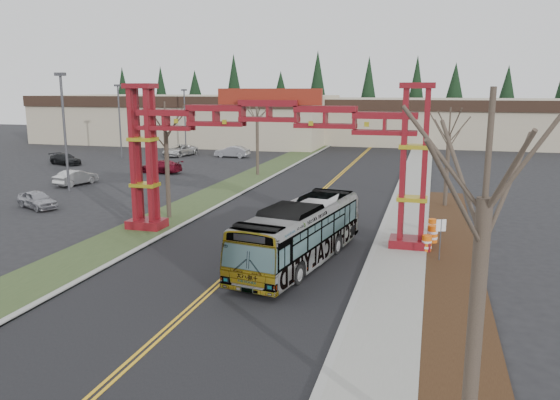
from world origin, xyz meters
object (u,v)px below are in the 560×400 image
(light_pole_far, at_px, (185,115))
(barrel_mid, at_px, (432,235))
(gateway_arch, at_px, (269,136))
(transit_bus, at_px, (300,233))
(bare_tree_right_near, at_px, (485,200))
(light_pole_mid, at_px, (119,116))
(retail_building_east, at_px, (441,121))
(parked_car_near_a, at_px, (37,200))
(parked_car_near_b, at_px, (76,177))
(bare_tree_right_far, at_px, (449,136))
(parked_car_far_a, at_px, (232,152))
(barrel_south, at_px, (427,244))
(silver_sedan, at_px, (319,208))
(retail_building_west, at_px, (190,118))
(barrel_north, at_px, (432,226))
(parked_car_mid_a, at_px, (161,167))
(bare_tree_median_far, at_px, (257,116))
(light_pole_near, at_px, (64,124))
(parked_car_far_b, at_px, (180,150))
(street_sign, at_px, (441,232))
(parked_car_far_c, at_px, (65,159))
(bare_tree_median_mid, at_px, (166,133))

(light_pole_far, xyz_separation_m, barrel_mid, (33.88, -39.71, -4.39))
(gateway_arch, height_order, barrel_mid, gateway_arch)
(transit_bus, bearing_deg, bare_tree_right_near, -52.87)
(light_pole_mid, xyz_separation_m, light_pole_far, (3.90, 10.34, -0.33))
(retail_building_east, height_order, parked_car_near_a, retail_building_east)
(parked_car_near_b, height_order, bare_tree_right_far, bare_tree_right_far)
(retail_building_east, relative_size, parked_car_far_a, 8.63)
(barrel_south, bearing_deg, parked_car_near_a, 172.28)
(silver_sedan, bearing_deg, retail_building_west, 117.11)
(transit_bus, distance_m, barrel_north, 9.96)
(parked_car_mid_a, bearing_deg, bare_tree_median_far, 105.35)
(retail_building_west, height_order, parked_car_mid_a, retail_building_west)
(retail_building_west, distance_m, bare_tree_median_far, 38.60)
(bare_tree_right_far, xyz_separation_m, light_pole_near, (-30.72, -2.25, 0.45))
(light_pole_near, bearing_deg, bare_tree_median_far, 45.08)
(light_pole_far, bearing_deg, bare_tree_right_near, -59.51)
(bare_tree_median_far, bearing_deg, barrel_south, -53.57)
(parked_car_far_b, distance_m, light_pole_mid, 8.61)
(barrel_south, bearing_deg, gateway_arch, 176.38)
(retail_building_west, height_order, barrel_north, retail_building_west)
(gateway_arch, distance_m, light_pole_far, 47.86)
(retail_building_west, xyz_separation_m, parked_car_near_a, (11.32, -50.78, -3.11))
(parked_car_far_a, bearing_deg, parked_car_near_b, -14.23)
(street_sign, bearing_deg, gateway_arch, 168.08)
(parked_car_mid_a, relative_size, street_sign, 2.07)
(retail_building_west, height_order, parked_car_far_c, retail_building_west)
(retail_building_east, xyz_separation_m, barrel_mid, (-0.84, -60.70, -2.97))
(parked_car_near_a, height_order, parked_car_far_c, parked_car_near_a)
(bare_tree_right_far, bearing_deg, silver_sedan, -141.05)
(parked_car_far_c, relative_size, bare_tree_median_far, 0.55)
(light_pole_near, height_order, barrel_mid, light_pole_near)
(retail_building_west, height_order, light_pole_near, light_pole_near)
(gateway_arch, height_order, silver_sedan, gateway_arch)
(parked_car_mid_a, xyz_separation_m, barrel_mid, (27.31, -19.79, -0.13))
(parked_car_near_b, distance_m, barrel_mid, 33.26)
(silver_sedan, xyz_separation_m, parked_car_near_b, (-24.02, 7.26, -0.12))
(gateway_arch, relative_size, parked_car_far_a, 4.14)
(parked_car_far_a, bearing_deg, light_pole_near, -9.51)
(parked_car_far_c, xyz_separation_m, bare_tree_median_mid, (23.71, -20.80, 5.10))
(barrel_mid, xyz_separation_m, barrel_north, (-0.03, 2.35, -0.09))
(parked_car_near_a, relative_size, parked_car_far_c, 0.87)
(retail_building_east, xyz_separation_m, bare_tree_right_near, (0.00, -79.95, 2.86))
(silver_sedan, height_order, barrel_north, silver_sedan)
(bare_tree_right_near, distance_m, barrel_south, 18.43)
(transit_bus, relative_size, parked_car_far_c, 2.51)
(parked_car_far_c, height_order, bare_tree_median_mid, bare_tree_median_mid)
(transit_bus, bearing_deg, retail_building_west, 129.36)
(transit_bus, height_order, parked_car_far_a, transit_bus)
(light_pole_near, height_order, barrel_south, light_pole_near)
(silver_sedan, xyz_separation_m, light_pole_mid, (-30.51, 25.39, 4.46))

